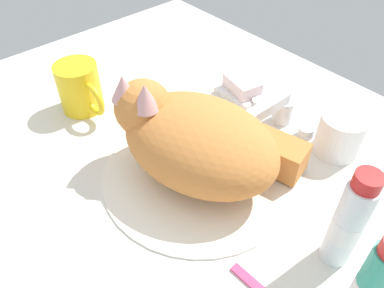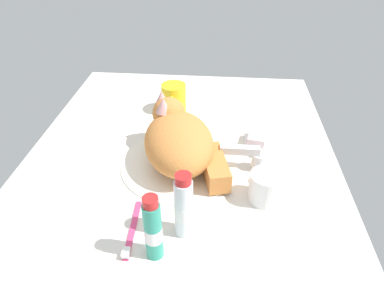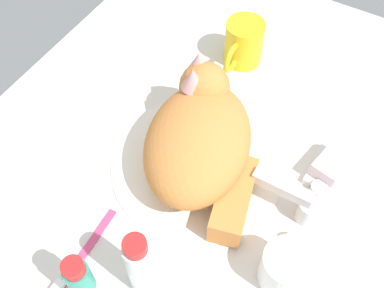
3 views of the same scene
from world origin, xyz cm
name	(u,v)px [view 1 (image 1 of 3)]	position (x,y,z in cm)	size (l,w,h in cm)	color
ground_plane	(199,181)	(0.00, 0.00, -1.50)	(110.00, 82.50, 3.00)	silver
sink_basin	(199,173)	(0.00, 0.00, 0.35)	(30.21, 30.21, 0.69)	white
faucet	(278,111)	(0.00, 18.60, 2.96)	(13.60, 11.66, 6.49)	silver
cat	(196,138)	(-1.00, 0.09, 6.98)	(27.90, 24.66, 15.02)	#D17F3D
coffee_mug	(80,88)	(-27.04, -4.88, 4.56)	(11.99, 7.74, 9.13)	yellow
rinse_cup	(340,135)	(11.00, 20.70, 3.57)	(7.32, 7.32, 7.15)	white
soap_dish	(241,93)	(-10.18, 20.41, 0.60)	(9.00, 6.40, 1.20)	white
soap_bar	(242,85)	(-10.18, 20.41, 2.55)	(7.03, 4.59, 2.69)	silver
toothpaste_bottle	(348,222)	(22.14, 3.60, 7.19)	(3.75, 3.75, 15.35)	white
mouthwash_bottle	(371,286)	(28.01, -1.40, 6.98)	(3.41, 3.41, 14.92)	teal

